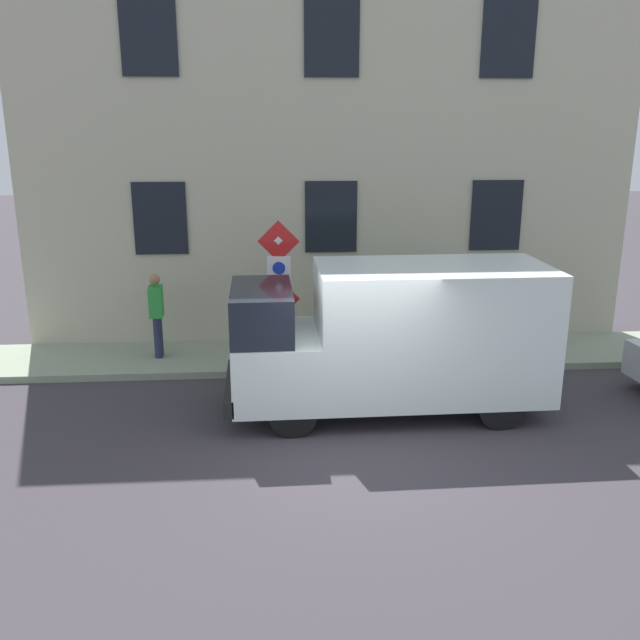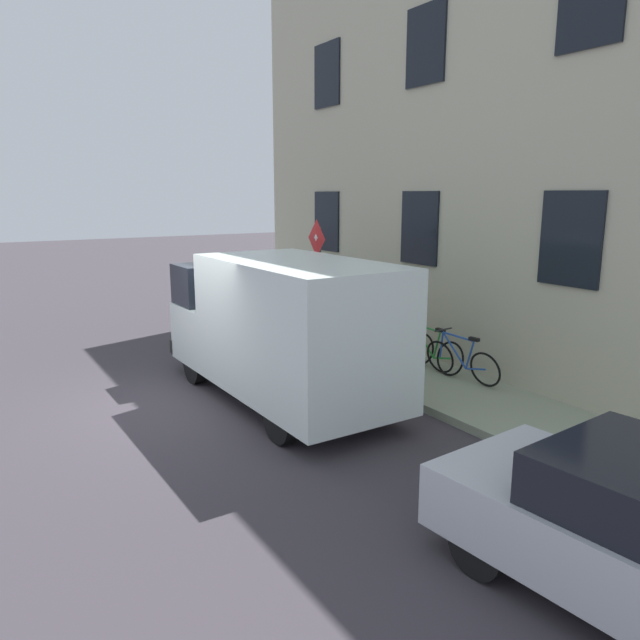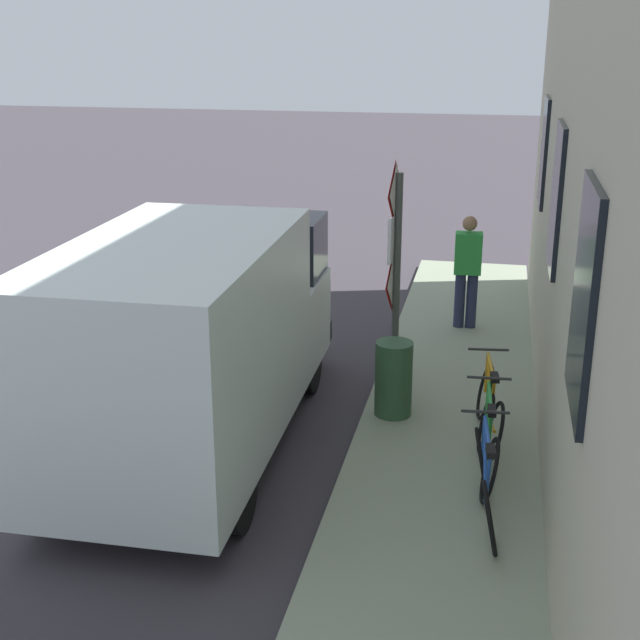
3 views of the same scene
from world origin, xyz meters
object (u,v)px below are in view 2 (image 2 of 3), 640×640
object	(u,v)px
pedestrian	(294,292)
litter_bin	(346,341)
bicycle_blue	(462,361)
sign_post_stacked	(317,274)
bicycle_green	(430,351)
bicycle_orange	(402,342)
delivery_van	(280,326)

from	to	relation	value
pedestrian	litter_bin	bearing A→B (deg)	165.57
bicycle_blue	litter_bin	world-z (taller)	litter_bin
pedestrian	litter_bin	size ratio (longest dim) A/B	1.91
bicycle_blue	sign_post_stacked	bearing A→B (deg)	17.34
bicycle_green	pedestrian	size ratio (longest dim) A/B	1.00
bicycle_blue	bicycle_green	size ratio (longest dim) A/B	1.00
sign_post_stacked	bicycle_green	xyz separation A→B (m)	(1.27, -2.17, -1.36)
bicycle_orange	litter_bin	xyz separation A→B (m)	(-1.12, 0.41, 0.08)
pedestrian	delivery_van	bearing A→B (deg)	144.96
litter_bin	sign_post_stacked	bearing A→B (deg)	99.41
bicycle_green	litter_bin	size ratio (longest dim) A/B	1.91
delivery_van	litter_bin	bearing A→B (deg)	-64.87
delivery_van	bicycle_orange	world-z (taller)	delivery_van
sign_post_stacked	litter_bin	size ratio (longest dim) A/B	3.05
litter_bin	pedestrian	bearing A→B (deg)	78.66
delivery_van	bicycle_orange	xyz separation A→B (m)	(3.17, 0.59, -0.82)
bicycle_blue	bicycle_green	bearing A→B (deg)	-5.47
delivery_van	bicycle_blue	bearing A→B (deg)	-110.49
sign_post_stacked	bicycle_orange	size ratio (longest dim) A/B	1.60
litter_bin	bicycle_green	bearing A→B (deg)	-48.48
sign_post_stacked	bicycle_orange	distance (m)	2.27
bicycle_orange	delivery_van	bearing A→B (deg)	93.69
delivery_van	bicycle_blue	size ratio (longest dim) A/B	3.12
bicycle_green	bicycle_orange	xyz separation A→B (m)	(-0.00, 0.86, 0.00)
sign_post_stacked	bicycle_orange	xyz separation A→B (m)	(1.27, -1.31, -1.36)
bicycle_green	pedestrian	distance (m)	4.69
delivery_van	bicycle_blue	xyz separation A→B (m)	(3.17, -1.13, -0.82)
sign_post_stacked	pedestrian	xyz separation A→B (m)	(0.82, 2.47, -0.80)
bicycle_blue	litter_bin	bearing A→B (deg)	22.36
sign_post_stacked	bicycle_blue	world-z (taller)	sign_post_stacked
sign_post_stacked	bicycle_orange	bearing A→B (deg)	-45.78
delivery_van	bicycle_green	world-z (taller)	delivery_van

